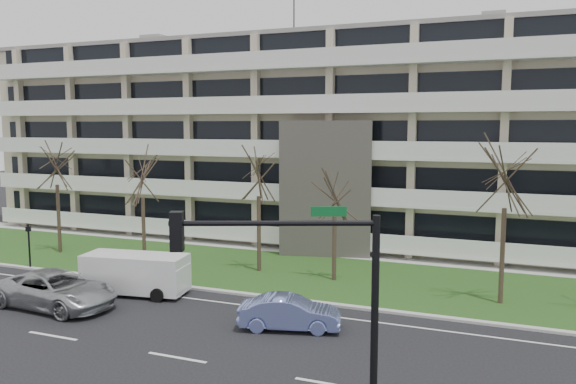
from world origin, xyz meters
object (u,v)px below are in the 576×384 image
at_px(traffic_signal, 306,292).
at_px(pedestrian_signal, 29,241).
at_px(silver_pickup, 56,290).
at_px(white_van, 137,270).
at_px(blue_sedan, 290,313).

height_order(traffic_signal, pedestrian_signal, traffic_signal).
distance_m(silver_pickup, traffic_signal, 16.71).
relative_size(white_van, pedestrian_signal, 2.04).
bearing_deg(silver_pickup, blue_sedan, -79.01).
bearing_deg(white_van, traffic_signal, -45.84).
relative_size(white_van, traffic_signal, 0.85).
relative_size(silver_pickup, white_van, 1.11).
relative_size(blue_sedan, pedestrian_signal, 1.58).
xyz_separation_m(blue_sedan, white_van, (-9.18, 1.83, 0.53)).
height_order(blue_sedan, pedestrian_signal, pedestrian_signal).
bearing_deg(pedestrian_signal, white_van, -23.62).
xyz_separation_m(silver_pickup, blue_sedan, (11.49, 1.37, -0.15)).
height_order(silver_pickup, white_van, white_van).
xyz_separation_m(silver_pickup, pedestrian_signal, (-6.91, 5.10, 0.88)).
xyz_separation_m(traffic_signal, pedestrian_signal, (-21.92, 11.61, -2.49)).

